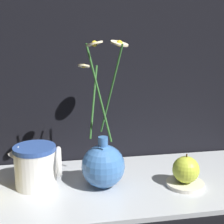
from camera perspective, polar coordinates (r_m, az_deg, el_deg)
ground_plane at (r=0.85m, az=0.73°, el=-13.53°), size 6.00×6.00×0.00m
shelf at (r=0.85m, az=0.73°, el=-13.17°), size 0.86×0.35×0.01m
vase_with_flowers at (r=0.80m, az=-1.61°, el=-9.32°), size 0.14×0.16×0.37m
ceramic_pitcher at (r=0.83m, az=-13.65°, el=-9.24°), size 0.13×0.11×0.12m
saucer_plate at (r=0.85m, az=13.20°, el=-12.65°), size 0.10×0.10×0.01m
orange_fruit at (r=0.84m, az=13.35°, el=-10.21°), size 0.07×0.07×0.08m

